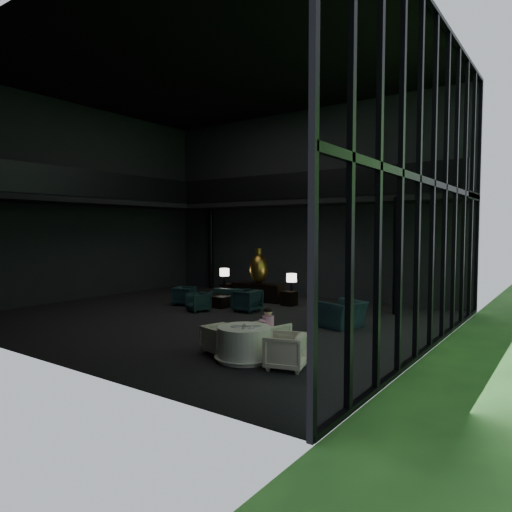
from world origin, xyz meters
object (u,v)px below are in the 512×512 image
Objects in this scene: coffee_table at (221,301)px; child at (268,320)px; side_table_right at (289,298)px; dining_chair_east at (286,348)px; lounge_armchair_east at (247,298)px; side_table_left at (228,290)px; bronze_urn at (259,268)px; lounge_armchair_south at (198,302)px; table_lamp_left at (224,273)px; table_lamp_right at (292,278)px; dining_table at (244,346)px; sofa at (236,293)px; dining_chair_north at (269,335)px; lounge_armchair_west at (184,295)px; console at (257,292)px; window_armchair at (342,308)px; dining_chair_west at (220,339)px.

coffee_table is 6.57m from child.
dining_chair_east is at bearing -59.34° from side_table_right.
lounge_armchair_east reaches higher than side_table_right.
child is at bearing -45.03° from side_table_left.
lounge_armchair_south is (-0.38, -3.21, -0.98)m from bronze_urn.
table_lamp_right is at bearing 2.76° from table_lamp_left.
coffee_table is at bearing 133.96° from dining_table.
dining_chair_north is (5.04, -5.18, -0.01)m from sofa.
coffee_table is 1.12× the size of dining_chair_east.
sofa is at bearing 110.46° from lounge_armchair_south.
child is (6.20, -6.20, 0.45)m from side_table_left.
lounge_armchair_west is at bearing -157.88° from coffee_table.
bronze_urn reaches higher than table_lamp_right.
console is 2.38× the size of coffee_table.
dining_chair_east is (7.25, -6.86, -0.64)m from table_lamp_left.
sofa reaches higher than side_table_right.
window_armchair is at bearing -38.30° from table_lamp_right.
coffee_table is 7.17m from dining_table.
dining_chair_west is at bearing 43.16° from child.
dining_chair_west is at bearing 104.92° from sofa.
child reaches higher than console.
dining_table is (4.58, -7.11, -1.00)m from bronze_urn.
child reaches higher than side_table_right.
coffee_table is (1.20, -1.97, -0.09)m from side_table_left.
bronze_urn is 2.27m from coffee_table.
child is (-0.32, -3.48, 0.16)m from window_armchair.
child is (3.53, -3.93, 0.27)m from lounge_armchair_east.
side_table_right is 0.40× the size of window_armchair.
console is 1.73m from table_lamp_right.
lounge_armchair_west is (-0.15, -2.26, -0.68)m from table_lamp_left.
side_table_left is 0.88× the size of dining_chair_west.
sofa is 0.94m from coffee_table.
window_armchair is at bearing 142.41° from sofa.
console is 2.38× the size of lounge_armchair_east.
child is at bearing -43.82° from table_lamp_left.
dining_chair_north reaches higher than lounge_armchair_west.
dining_chair_north is at bearing -10.29° from lounge_armchair_south.
lounge_armchair_south is 0.51× the size of dining_table.
lounge_armchair_east is at bearing -82.90° from window_armchair.
side_table_left is 0.88× the size of lounge_armchair_south.
window_armchair is at bearing -36.35° from side_table_right.
console reaches higher than dining_chair_west.
sofa is 7.23m from dining_chair_north.
dining_chair_north reaches higher than dining_table.
bronze_urn is 3.38m from lounge_armchair_south.
lounge_armchair_east is at bearing -108.65° from lounge_armchair_west.
child reaches higher than dining_table.
dining_chair_north reaches higher than dining_chair_west.
console is at bearing 173.94° from side_table_right.
console is at bearing -179.68° from table_lamp_right.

